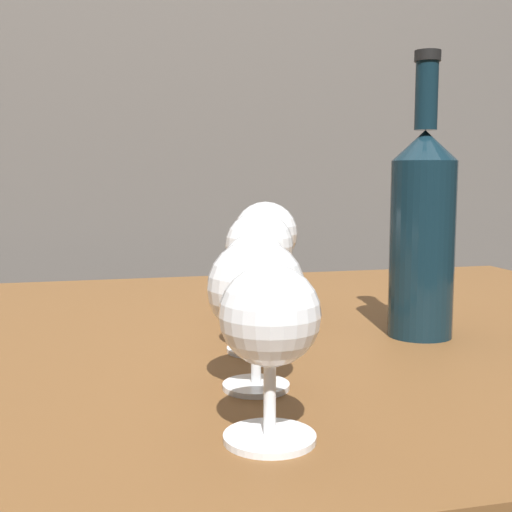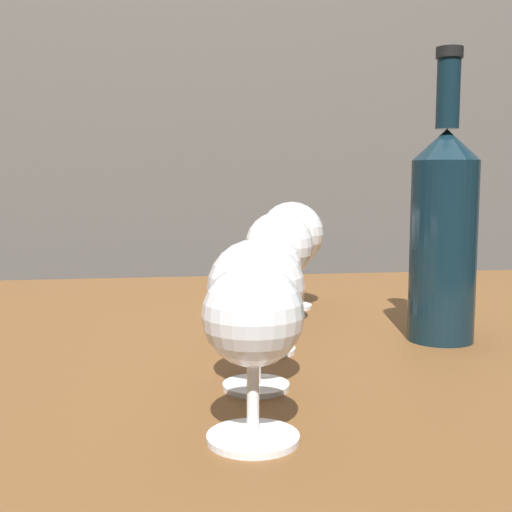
{
  "view_description": "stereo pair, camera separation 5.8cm",
  "coord_description": "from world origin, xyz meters",
  "px_view_note": "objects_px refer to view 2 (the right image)",
  "views": [
    {
      "loc": [
        -0.1,
        -0.78,
        0.91
      ],
      "look_at": [
        0.04,
        -0.22,
        0.84
      ],
      "focal_mm": 46.89,
      "sensor_mm": 36.0,
      "label": 1
    },
    {
      "loc": [
        -0.04,
        -0.79,
        0.91
      ],
      "look_at": [
        0.04,
        -0.22,
        0.84
      ],
      "focal_mm": 46.89,
      "sensor_mm": 36.0,
      "label": 2
    }
  ],
  "objects_px": {
    "wine_glass_port": "(256,292)",
    "wine_glass_cabernet": "(253,322)",
    "wine_glass_amber": "(267,272)",
    "wine_glass_pinot": "(292,236)",
    "wine_glass_merlot": "(279,248)",
    "wine_bottle": "(444,230)"
  },
  "relations": [
    {
      "from": "wine_glass_cabernet",
      "to": "wine_glass_merlot",
      "type": "bearing_deg",
      "value": 77.22
    },
    {
      "from": "wine_glass_port",
      "to": "wine_glass_merlot",
      "type": "distance_m",
      "value": 0.24
    },
    {
      "from": "wine_glass_port",
      "to": "wine_bottle",
      "type": "relative_size",
      "value": 0.41
    },
    {
      "from": "wine_glass_merlot",
      "to": "wine_glass_pinot",
      "type": "height_order",
      "value": "wine_glass_pinot"
    },
    {
      "from": "wine_glass_merlot",
      "to": "wine_bottle",
      "type": "xyz_separation_m",
      "value": [
        0.17,
        -0.09,
        0.03
      ]
    },
    {
      "from": "wine_glass_pinot",
      "to": "wine_bottle",
      "type": "distance_m",
      "value": 0.25
    },
    {
      "from": "wine_glass_port",
      "to": "wine_glass_cabernet",
      "type": "bearing_deg",
      "value": -98.97
    },
    {
      "from": "wine_glass_cabernet",
      "to": "wine_glass_pinot",
      "type": "bearing_deg",
      "value": 75.85
    },
    {
      "from": "wine_glass_amber",
      "to": "wine_bottle",
      "type": "bearing_deg",
      "value": 6.6
    },
    {
      "from": "wine_glass_amber",
      "to": "wine_glass_pinot",
      "type": "xyz_separation_m",
      "value": [
        0.07,
        0.23,
        0.02
      ]
    },
    {
      "from": "wine_bottle",
      "to": "wine_glass_amber",
      "type": "bearing_deg",
      "value": -173.4
    },
    {
      "from": "wine_glass_pinot",
      "to": "wine_bottle",
      "type": "bearing_deg",
      "value": -57.16
    },
    {
      "from": "wine_glass_cabernet",
      "to": "wine_glass_pinot",
      "type": "distance_m",
      "value": 0.49
    },
    {
      "from": "wine_glass_port",
      "to": "wine_bottle",
      "type": "distance_m",
      "value": 0.28
    },
    {
      "from": "wine_glass_cabernet",
      "to": "wine_glass_port",
      "type": "bearing_deg",
      "value": 81.03
    },
    {
      "from": "wine_glass_merlot",
      "to": "wine_bottle",
      "type": "bearing_deg",
      "value": -27.23
    },
    {
      "from": "wine_glass_pinot",
      "to": "wine_bottle",
      "type": "xyz_separation_m",
      "value": [
        0.14,
        -0.21,
        0.02
      ]
    },
    {
      "from": "wine_glass_cabernet",
      "to": "wine_glass_amber",
      "type": "xyz_separation_m",
      "value": [
        0.05,
        0.24,
        0.0
      ]
    },
    {
      "from": "wine_glass_cabernet",
      "to": "wine_bottle",
      "type": "xyz_separation_m",
      "value": [
        0.25,
        0.26,
        0.04
      ]
    },
    {
      "from": "wine_glass_port",
      "to": "wine_bottle",
      "type": "bearing_deg",
      "value": 31.82
    },
    {
      "from": "wine_glass_cabernet",
      "to": "wine_glass_port",
      "type": "relative_size",
      "value": 0.95
    },
    {
      "from": "wine_glass_cabernet",
      "to": "wine_glass_amber",
      "type": "height_order",
      "value": "same"
    }
  ]
}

